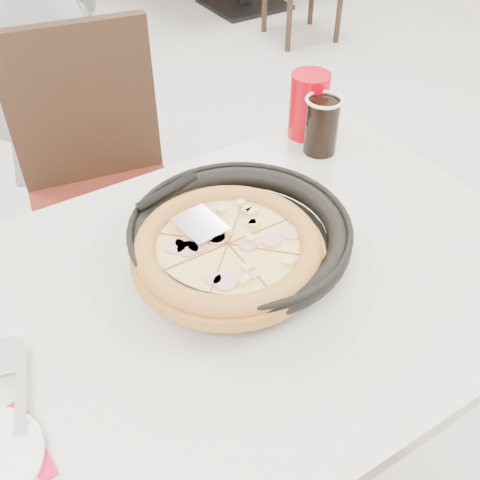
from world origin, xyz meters
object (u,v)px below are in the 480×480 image
chair_far (109,209)px  cola_glass (321,127)px  pizza_pan (240,243)px  pizza (228,253)px  red_cup (309,105)px  diner_person (34,19)px  main_table (234,398)px

chair_far → cola_glass: (0.42, -0.41, 0.34)m
pizza_pan → pizza: bearing=-147.0°
pizza → red_cup: red_cup is taller
red_cup → diner_person: size_ratio=0.10×
pizza_pan → cola_glass: 0.43m
cola_glass → pizza: bearing=-148.4°
chair_far → cola_glass: size_ratio=7.31×
chair_far → main_table: bearing=101.2°
pizza_pan → diner_person: diner_person is taller
main_table → diner_person: (0.03, 1.26, 0.46)m
red_cup → diner_person: 1.00m
pizza_pan → main_table: bearing=-135.2°
pizza_pan → cola_glass: (0.37, 0.22, 0.02)m
cola_glass → red_cup: red_cup is taller
pizza_pan → red_cup: 0.49m
pizza_pan → diner_person: bearing=90.6°
pizza_pan → diner_person: size_ratio=0.20×
pizza_pan → diner_person: (-0.01, 1.21, 0.04)m
chair_far → diner_person: (0.04, 0.59, 0.36)m
pizza → cola_glass: (0.41, 0.25, 0.00)m
pizza_pan → cola_glass: cola_glass is taller
main_table → red_cup: red_cup is taller
main_table → pizza_pan: bearing=44.8°
pizza_pan → cola_glass: bearing=31.4°
cola_glass → red_cup: 0.08m
main_table → pizza_pan: size_ratio=3.64×
main_table → diner_person: 1.34m
pizza_pan → pizza: 0.05m
chair_far → pizza_pan: size_ratio=2.88×
pizza → red_cup: bearing=37.5°
diner_person → pizza: bearing=71.5°
cola_glass → diner_person: bearing=110.9°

